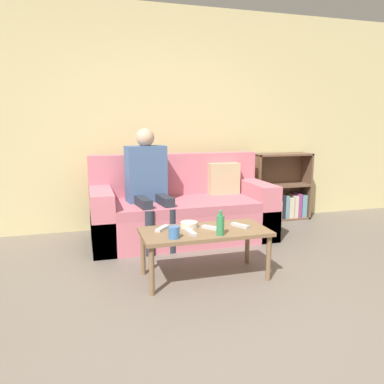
{
  "coord_description": "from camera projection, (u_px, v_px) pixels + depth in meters",
  "views": [
    {
      "loc": [
        -0.89,
        -1.8,
        1.26
      ],
      "look_at": [
        0.07,
        1.5,
        0.62
      ],
      "focal_mm": 35.0,
      "sensor_mm": 36.0,
      "label": 1
    }
  ],
  "objects": [
    {
      "name": "ground_plane",
      "position": [
        252.0,
        342.0,
        2.18
      ],
      "size": [
        22.0,
        22.0,
        0.0
      ],
      "primitive_type": "plane",
      "color": "#70665B"
    },
    {
      "name": "wall_back",
      "position": [
        158.0,
        119.0,
        4.48
      ],
      "size": [
        12.0,
        0.06,
        2.6
      ],
      "color": "beige",
      "rests_on": "ground_plane"
    },
    {
      "name": "couch",
      "position": [
        182.0,
        211.0,
        4.11
      ],
      "size": [
        1.94,
        0.85,
        0.91
      ],
      "color": "#D1707F",
      "rests_on": "ground_plane"
    },
    {
      "name": "bookshelf",
      "position": [
        279.0,
        196.0,
        4.94
      ],
      "size": [
        0.77,
        0.28,
        0.87
      ],
      "color": "brown",
      "rests_on": "ground_plane"
    },
    {
      "name": "coffee_table",
      "position": [
        205.0,
        235.0,
        3.03
      ],
      "size": [
        1.03,
        0.49,
        0.41
      ],
      "color": "brown",
      "rests_on": "ground_plane"
    },
    {
      "name": "person_adult",
      "position": [
        148.0,
        178.0,
        3.87
      ],
      "size": [
        0.44,
        0.64,
        1.21
      ],
      "rotation": [
        0.0,
        0.0,
        0.14
      ],
      "color": "#282D38",
      "rests_on": "ground_plane"
    },
    {
      "name": "cup_near",
      "position": [
        174.0,
        232.0,
        2.8
      ],
      "size": [
        0.08,
        0.08,
        0.09
      ],
      "color": "#3D70B2",
      "rests_on": "coffee_table"
    },
    {
      "name": "tv_remote_0",
      "position": [
        212.0,
        228.0,
        3.05
      ],
      "size": [
        0.15,
        0.16,
        0.02
      ],
      "rotation": [
        0.0,
        0.0,
        0.71
      ],
      "color": "#B7B7BC",
      "rests_on": "coffee_table"
    },
    {
      "name": "tv_remote_1",
      "position": [
        191.0,
        232.0,
        2.92
      ],
      "size": [
        0.06,
        0.17,
        0.02
      ],
      "rotation": [
        0.0,
        0.0,
        0.08
      ],
      "color": "#B7B7BC",
      "rests_on": "coffee_table"
    },
    {
      "name": "tv_remote_2",
      "position": [
        240.0,
        225.0,
        3.12
      ],
      "size": [
        0.12,
        0.17,
        0.02
      ],
      "rotation": [
        0.0,
        0.0,
        0.49
      ],
      "color": "#B7B7BC",
      "rests_on": "coffee_table"
    },
    {
      "name": "tv_remote_3",
      "position": [
        163.0,
        228.0,
        3.04
      ],
      "size": [
        0.15,
        0.16,
        0.02
      ],
      "rotation": [
        0.0,
        0.0,
        -0.71
      ],
      "color": "#B7B7BC",
      "rests_on": "coffee_table"
    },
    {
      "name": "snack_bowl",
      "position": [
        189.0,
        225.0,
        3.1
      ],
      "size": [
        0.14,
        0.14,
        0.05
      ],
      "color": "beige",
      "rests_on": "coffee_table"
    },
    {
      "name": "bottle",
      "position": [
        220.0,
        225.0,
        2.88
      ],
      "size": [
        0.06,
        0.06,
        0.19
      ],
      "color": "#33844C",
      "rests_on": "coffee_table"
    }
  ]
}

